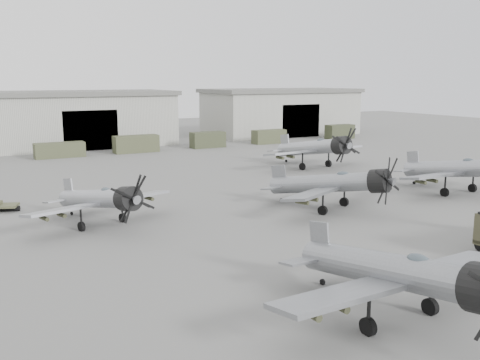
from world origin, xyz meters
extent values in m
plane|color=slate|center=(0.00, 0.00, 0.00)|extent=(220.00, 220.00, 0.00)
cube|color=#B4B5A9|center=(0.00, 62.00, 4.00)|extent=(28.00, 14.00, 8.00)
cube|color=#61615D|center=(0.00, 62.00, 8.35)|extent=(29.00, 14.80, 0.70)
cube|color=black|center=(0.00, 55.20, 3.00)|extent=(8.12, 0.40, 6.00)
cube|color=#B4B5A9|center=(38.00, 62.00, 4.00)|extent=(28.00, 14.00, 8.00)
cube|color=#61615D|center=(38.00, 62.00, 8.35)|extent=(29.00, 14.80, 0.70)
cube|color=black|center=(38.00, 55.20, 3.00)|extent=(8.12, 0.40, 6.00)
cube|color=#444930|center=(-5.55, 50.00, 1.02)|extent=(6.61, 2.20, 2.04)
cube|color=#454930|center=(5.24, 50.00, 1.24)|extent=(6.50, 2.20, 2.48)
cube|color=#3A3F29|center=(16.80, 50.00, 1.22)|extent=(5.35, 2.20, 2.45)
cube|color=#44492F|center=(28.04, 50.00, 1.13)|extent=(5.60, 2.20, 2.25)
cube|color=#383D28|center=(42.94, 50.00, 1.25)|extent=(5.20, 2.20, 2.50)
cylinder|color=gray|center=(-1.93, -8.70, 2.25)|extent=(1.99, 10.86, 3.18)
cube|color=gray|center=(-1.90, -9.31, 1.99)|extent=(12.82, 2.79, 0.57)
cube|color=gray|center=(-2.13, -3.92, 2.41)|extent=(0.19, 1.70, 2.03)
ellipsoid|color=#3F4C54|center=(-1.86, -10.33, 3.17)|extent=(0.66, 1.25, 0.57)
cylinder|color=black|center=(-3.83, -9.60, 0.36)|extent=(0.32, 0.83, 0.82)
cylinder|color=black|center=(0.04, -9.44, 0.36)|extent=(0.32, 0.83, 0.82)
cylinder|color=black|center=(-2.12, -4.22, 0.15)|extent=(0.14, 0.33, 0.33)
cylinder|color=#A0A2A8|center=(-9.54, 13.22, 1.97)|extent=(3.98, 9.46, 2.79)
cylinder|color=black|center=(-8.34, 9.19, 2.63)|extent=(2.03, 1.84, 1.86)
cube|color=#A0A2A8|center=(-9.38, 12.70, 1.74)|extent=(11.27, 5.06, 0.50)
cube|color=#A0A2A8|center=(-10.73, 17.24, 2.11)|extent=(0.52, 1.46, 1.78)
ellipsoid|color=#3F4C54|center=(-9.13, 11.85, 2.78)|extent=(0.82, 1.18, 0.50)
cylinder|color=black|center=(-10.96, 12.05, 0.31)|extent=(0.44, 0.76, 0.71)
cylinder|color=black|center=(-7.70, 13.01, 0.31)|extent=(0.44, 0.76, 0.71)
cylinder|color=black|center=(-10.65, 16.99, 0.13)|extent=(0.18, 0.30, 0.29)
cylinder|color=gray|center=(8.24, 9.03, 2.16)|extent=(5.56, 10.11, 3.07)
cylinder|color=black|center=(10.11, 4.82, 2.89)|extent=(2.33, 2.17, 2.04)
cube|color=gray|center=(8.48, 8.50, 1.91)|extent=(12.09, 6.95, 0.55)
cube|color=gray|center=(6.38, 13.25, 2.32)|extent=(0.77, 1.54, 1.96)
ellipsoid|color=#3F4C54|center=(8.88, 7.60, 3.05)|extent=(1.02, 1.32, 0.55)
cylinder|color=black|center=(6.86, 7.56, 0.34)|extent=(0.57, 0.83, 0.79)
cylinder|color=black|center=(10.27, 9.07, 0.34)|extent=(0.57, 0.83, 0.79)
cylinder|color=black|center=(6.50, 12.98, 0.15)|extent=(0.23, 0.33, 0.31)
cylinder|color=#909398|center=(22.77, 8.52, 2.28)|extent=(1.80, 10.98, 3.22)
cube|color=#909398|center=(22.78, 7.90, 2.01)|extent=(12.95, 2.57, 0.58)
cube|color=#909398|center=(22.66, 13.37, 2.44)|extent=(0.16, 1.72, 2.06)
ellipsoid|color=#3F4C54|center=(22.80, 6.87, 3.21)|extent=(0.65, 1.25, 0.58)
cylinder|color=black|center=(20.82, 7.65, 0.36)|extent=(0.31, 0.83, 0.83)
cylinder|color=black|center=(24.75, 7.74, 0.36)|extent=(0.31, 0.83, 0.83)
cylinder|color=black|center=(22.66, 13.06, 0.15)|extent=(0.13, 0.33, 0.33)
cylinder|color=#9B9EA4|center=(19.72, 26.82, 2.41)|extent=(2.62, 11.68, 3.41)
cylinder|color=black|center=(20.16, 21.70, 3.22)|extent=(2.22, 1.90, 2.27)
cube|color=#9B9EA4|center=(19.78, 26.16, 2.13)|extent=(13.81, 3.57, 0.61)
cube|color=#9B9EA4|center=(19.28, 31.93, 2.58)|extent=(0.29, 1.82, 2.18)
ellipsoid|color=#3F4C54|center=(19.87, 25.07, 3.40)|extent=(0.77, 1.36, 0.61)
cylinder|color=black|center=(17.73, 25.77, 0.38)|extent=(0.38, 0.90, 0.87)
cylinder|color=black|center=(21.87, 26.12, 0.38)|extent=(0.38, 0.90, 0.87)
cylinder|color=black|center=(19.31, 31.61, 0.16)|extent=(0.16, 0.36, 0.35)
camera|label=1|loc=(-18.58, -25.39, 10.63)|focal=40.00mm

